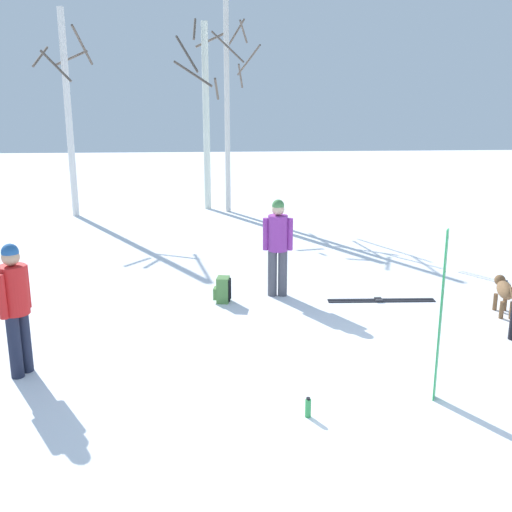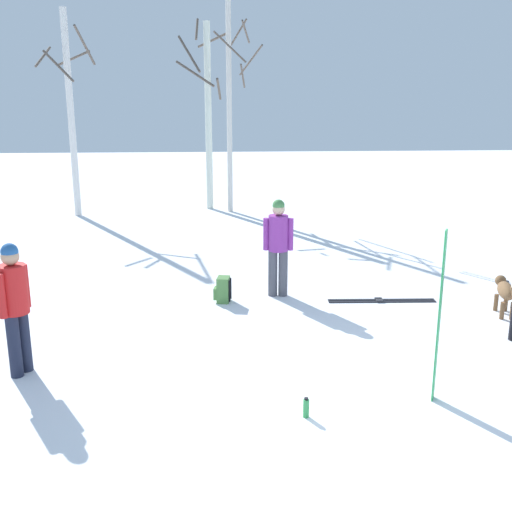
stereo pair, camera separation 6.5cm
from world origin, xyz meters
name	(u,v)px [view 1 (the left image)]	position (x,y,z in m)	size (l,w,h in m)	color
ground_plane	(324,394)	(0.00, 0.00, 0.00)	(60.00, 60.00, 0.00)	white
person_0	(15,301)	(-3.75, 0.79, 0.98)	(0.34, 0.49, 1.72)	#1E2338
person_2	(278,241)	(-0.19, 3.68, 0.98)	(0.52, 0.34, 1.72)	#4C4C56
dog	(504,291)	(3.37, 2.52, 0.39)	(0.33, 0.89, 0.57)	brown
ski_pair_planted_1	(441,317)	(1.28, -0.19, 1.01)	(0.08, 0.14, 2.04)	green
ski_pair_lying_0	(381,300)	(1.57, 3.26, 0.01)	(1.85, 0.24, 0.05)	black
ski_pair_lying_1	(505,283)	(4.15, 4.09, 0.01)	(1.22, 1.69, 0.05)	white
backpack_0	(223,290)	(-1.15, 3.39, 0.21)	(0.31, 0.29, 0.44)	#4C7F3F
water_bottle_0	(308,408)	(-0.27, -0.51, 0.11)	(0.07, 0.07, 0.23)	green
birch_tree_1	(68,110)	(-5.27, 11.19, 2.98)	(1.41, 1.38, 5.66)	silver
birch_tree_2	(205,111)	(-1.49, 12.02, 2.90)	(1.62, 1.63, 5.51)	silver
birch_tree_3	(228,99)	(-0.82, 11.54, 3.25)	(1.38, 1.55, 6.20)	silver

